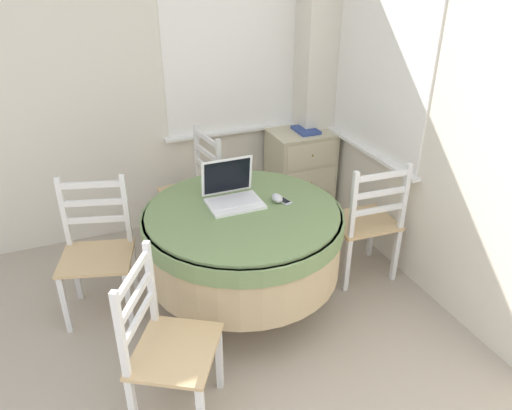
{
  "coord_description": "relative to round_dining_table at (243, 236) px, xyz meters",
  "views": [
    {
      "loc": [
        -0.33,
        -0.88,
        2.2
      ],
      "look_at": [
        0.75,
        1.78,
        0.66
      ],
      "focal_mm": 35.0,
      "sensor_mm": 36.0,
      "label": 1
    }
  ],
  "objects": [
    {
      "name": "dining_chair_camera_near",
      "position": [
        -0.65,
        -0.66,
        -0.1
      ],
      "size": [
        0.56,
        0.58,
        0.91
      ],
      "color": "tan",
      "rests_on": "ground_plane"
    },
    {
      "name": "laptop",
      "position": [
        -0.02,
        0.13,
        0.24
      ],
      "size": [
        0.34,
        0.28,
        0.26
      ],
      "color": "white",
      "rests_on": "round_dining_table"
    },
    {
      "name": "dining_chair_left_flank",
      "position": [
        -0.87,
        0.32,
        -0.1
      ],
      "size": [
        0.53,
        0.49,
        0.91
      ],
      "color": "tan",
      "rests_on": "ground_plane"
    },
    {
      "name": "dining_chair_near_right_window",
      "position": [
        0.92,
        -0.01,
        -0.1
      ],
      "size": [
        0.46,
        0.41,
        0.91
      ],
      "color": "tan",
      "rests_on": "ground_plane"
    },
    {
      "name": "dining_chair_near_back_window",
      "position": [
        -0.05,
        0.93,
        -0.1
      ],
      "size": [
        0.45,
        0.49,
        0.91
      ],
      "color": "tan",
      "rests_on": "ground_plane"
    },
    {
      "name": "corner_cabinet",
      "position": [
        0.94,
        1.05,
        -0.16
      ],
      "size": [
        0.54,
        0.44,
        0.77
      ],
      "color": "beige",
      "rests_on": "ground_plane"
    },
    {
      "name": "cell_phone",
      "position": [
        0.28,
        0.0,
        0.19
      ],
      "size": [
        0.07,
        0.11,
        0.01
      ],
      "color": "#B2B7BC",
      "rests_on": "round_dining_table"
    },
    {
      "name": "corner_room_shell",
      "position": [
        0.43,
        0.2,
        0.74
      ],
      "size": [
        4.1,
        4.79,
        2.55
      ],
      "color": "silver",
      "rests_on": "ground_plane"
    },
    {
      "name": "computer_mouse",
      "position": [
        0.24,
        0.02,
        0.21
      ],
      "size": [
        0.06,
        0.1,
        0.05
      ],
      "color": "silver",
      "rests_on": "round_dining_table"
    },
    {
      "name": "book_on_cabinet",
      "position": [
        0.96,
        1.03,
        0.24
      ],
      "size": [
        0.17,
        0.24,
        0.02
      ],
      "color": "#33478C",
      "rests_on": "corner_cabinet"
    },
    {
      "name": "round_dining_table",
      "position": [
        0.0,
        0.0,
        0.0
      ],
      "size": [
        1.25,
        1.25,
        0.73
      ],
      "color": "#4C3D2D",
      "rests_on": "ground_plane"
    }
  ]
}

